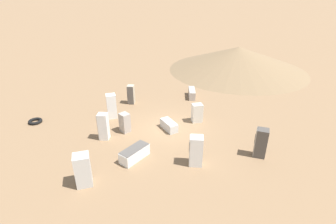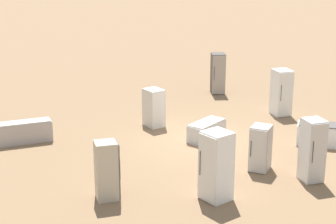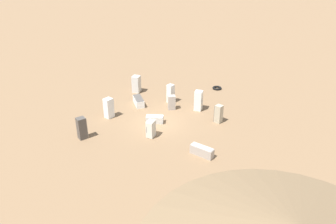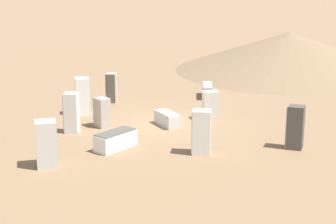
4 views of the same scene
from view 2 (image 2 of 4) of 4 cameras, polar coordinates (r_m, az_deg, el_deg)
name	(u,v)px [view 2 (image 2 of 4)]	position (r m, az deg, el deg)	size (l,w,h in m)	color
ground_plane	(203,141)	(19.70, 3.56, -2.96)	(1000.00, 1000.00, 0.00)	#846647
discarded_fridge_1	(218,74)	(25.70, 5.09, 3.92)	(0.75, 0.82, 1.85)	#4C4742
discarded_fridge_2	(25,132)	(20.06, -14.30, -1.97)	(1.83, 1.42, 0.75)	#A89E93
discarded_fridge_3	(207,131)	(19.78, 3.95, -1.89)	(1.28, 1.65, 0.65)	silver
discarded_fridge_4	(107,171)	(15.21, -6.22, -5.94)	(0.79, 0.76, 1.63)	#B2A88E
discarded_fridge_5	(325,135)	(19.93, 15.71, -2.22)	(1.95, 0.92, 0.75)	white
discarded_fridge_6	(281,92)	(22.83, 11.45, 1.96)	(0.91, 0.97, 1.84)	white
discarded_fridge_7	(154,108)	(21.06, -1.47, 0.45)	(0.95, 0.95, 1.43)	beige
discarded_fridge_8	(260,148)	(17.25, 9.37, -3.65)	(0.70, 0.80, 1.40)	#A89E93
discarded_fridge_9	(216,166)	(15.08, 4.92, -5.50)	(0.98, 0.98, 1.92)	white
discarded_fridge_10	(312,150)	(16.73, 14.47, -3.80)	(0.78, 0.82, 1.86)	white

